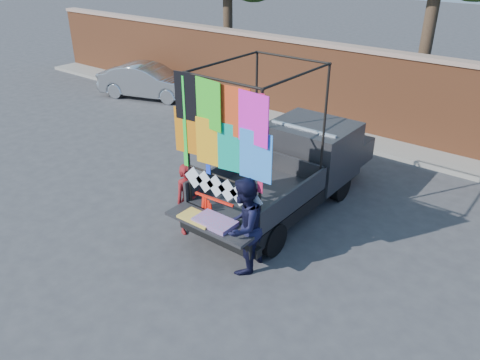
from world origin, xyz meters
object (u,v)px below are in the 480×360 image
Objects in this scene: sedan at (149,81)px; woman at (189,199)px; pickup_truck at (298,166)px; man at (244,226)px.

woman is at bearing -145.85° from sedan.
sedan is (-8.69, 3.30, -0.23)m from pickup_truck.
man is at bearing -79.83° from woman.
sedan is 11.15m from man.
woman is at bearing -109.33° from man.
pickup_truck is 2.88m from man.
man is (0.63, -2.81, 0.06)m from pickup_truck.
woman is 0.82× the size of man.
pickup_truck is at bearing -129.56° from sedan.
pickup_truck reaches higher than woman.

